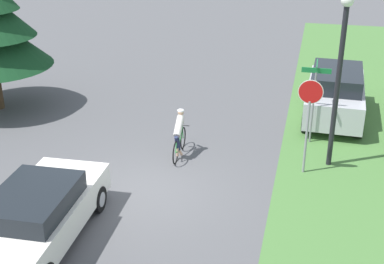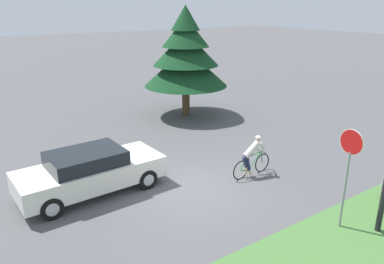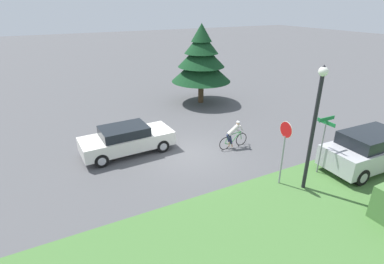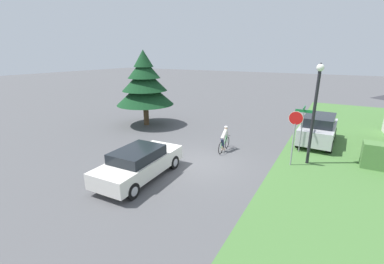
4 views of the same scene
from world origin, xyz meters
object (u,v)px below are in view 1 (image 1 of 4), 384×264
object	(u,v)px
stop_sign	(309,109)
sedan_left_lane	(37,216)
cyclist	(179,134)
parked_suv_right	(335,94)
street_lamp	(340,62)
street_name_sign	(315,88)

from	to	relation	value
stop_sign	sedan_left_lane	bearing A→B (deg)	42.06
cyclist	parked_suv_right	distance (m)	6.25
parked_suv_right	street_lamp	distance (m)	4.41
stop_sign	street_lamp	xyz separation A→B (m)	(0.71, 0.66, 1.18)
cyclist	street_lamp	size ratio (longest dim) A/B	0.35
cyclist	sedan_left_lane	bearing A→B (deg)	156.58
street_lamp	street_name_sign	world-z (taller)	street_lamp
cyclist	parked_suv_right	bearing A→B (deg)	-49.82
sedan_left_lane	stop_sign	xyz separation A→B (m)	(5.74, 4.88, 1.23)
sedan_left_lane	cyclist	distance (m)	5.48
street_name_sign	cyclist	bearing A→B (deg)	-153.68
street_lamp	street_name_sign	bearing A→B (deg)	112.14
cyclist	street_name_sign	distance (m)	4.47
cyclist	street_name_sign	world-z (taller)	street_name_sign
stop_sign	street_name_sign	distance (m)	2.15
sedan_left_lane	parked_suv_right	bearing A→B (deg)	-37.33
sedan_left_lane	cyclist	bearing A→B (deg)	-23.26
cyclist	street_name_sign	xyz separation A→B (m)	(3.87, 1.91, 1.14)
stop_sign	street_lamp	bearing A→B (deg)	-135.30
cyclist	street_lamp	world-z (taller)	street_lamp
parked_suv_right	sedan_left_lane	bearing A→B (deg)	146.79
street_name_sign	sedan_left_lane	bearing A→B (deg)	-129.73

